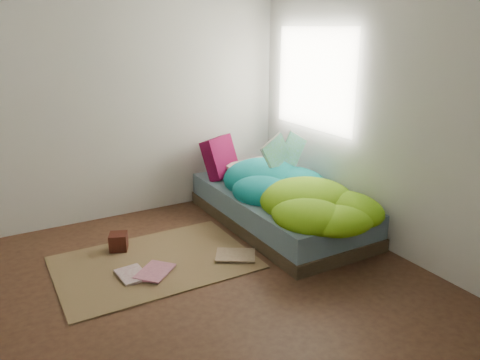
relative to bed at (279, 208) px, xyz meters
name	(u,v)px	position (x,y,z in m)	size (l,w,h in m)	color
ground	(198,289)	(-1.22, -0.72, -0.17)	(3.50, 3.50, 0.00)	#3A2116
room_walls	(193,70)	(-1.21, -0.71, 1.46)	(3.54, 3.54, 2.62)	beige
bed	(279,208)	(0.00, 0.00, 0.00)	(1.00, 2.00, 0.34)	#332A1C
duvet	(293,182)	(0.00, -0.22, 0.34)	(0.96, 1.84, 0.34)	#086B7B
rug	(155,262)	(-1.37, -0.17, -0.16)	(1.60, 1.10, 0.01)	brown
pillow_floral	(252,171)	(0.04, 0.58, 0.23)	(0.55, 0.34, 0.12)	beige
pillow_magenta	(220,157)	(-0.26, 0.75, 0.39)	(0.43, 0.13, 0.43)	#550520
open_book	(285,141)	(0.13, 0.10, 0.66)	(0.47, 0.10, 0.29)	#3A912F
wooden_box	(119,242)	(-1.57, 0.21, -0.08)	(0.15, 0.15, 0.15)	#37140C
floor_book_a	(120,278)	(-1.71, -0.31, -0.15)	(0.21, 0.28, 0.02)	silver
floor_book_b	(142,270)	(-1.52, -0.27, -0.14)	(0.23, 0.31, 0.03)	#CB758A
floor_book_c	(235,262)	(-0.80, -0.53, -0.14)	(0.24, 0.33, 0.03)	tan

